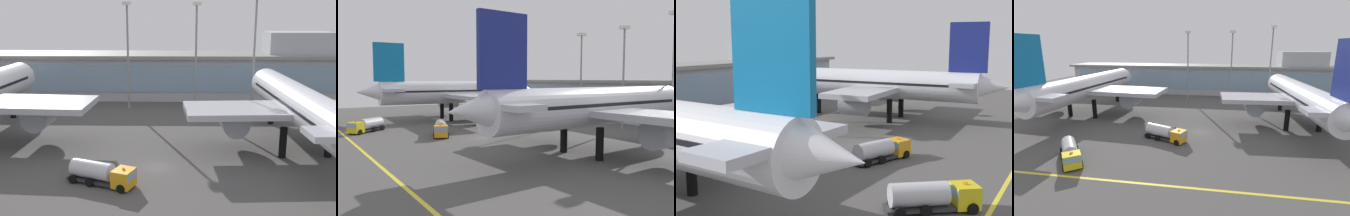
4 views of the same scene
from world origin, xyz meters
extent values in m
plane|color=#514F4C|center=(0.00, 0.00, 0.00)|extent=(180.00, 180.00, 0.00)
cube|color=#ADB2B7|center=(0.00, 46.81, 5.14)|extent=(110.62, 12.00, 10.27)
cube|color=#84A3BC|center=(0.00, 40.76, 5.65)|extent=(106.20, 0.20, 6.57)
cube|color=gray|center=(0.00, 46.81, 10.67)|extent=(113.62, 14.00, 0.80)
cube|color=#ADB2B7|center=(33.19, 48.81, 13.27)|extent=(16.00, 10.00, 6.00)
cylinder|color=black|center=(-30.78, 25.78, 2.45)|extent=(1.10, 1.10, 4.91)
cone|color=silver|center=(-30.36, 32.67, 7.67)|extent=(6.16, 5.87, 5.83)
cube|color=#84A3BC|center=(-30.58, 29.15, 8.74)|extent=(4.86, 4.57, 1.84)
cylinder|color=#999EA8|center=(-19.90, 10.57, 4.48)|extent=(4.62, 5.74, 4.29)
cylinder|color=black|center=(18.64, 4.27, 2.32)|extent=(1.10, 1.10, 4.65)
cylinder|color=black|center=(25.60, 4.66, 2.32)|extent=(1.10, 1.10, 4.65)
cylinder|color=black|center=(21.10, 22.49, 2.32)|extent=(1.10, 1.10, 4.65)
cylinder|color=silver|center=(21.94, 7.60, 7.26)|extent=(8.01, 39.51, 5.81)
cone|color=silver|center=(20.74, 28.93, 7.26)|extent=(5.80, 5.53, 5.52)
cube|color=#84A3BC|center=(20.93, 25.62, 8.28)|extent=(4.58, 4.31, 1.74)
cube|color=black|center=(21.94, 7.60, 7.70)|extent=(7.71, 33.24, 0.46)
cube|color=#B7BAC1|center=(21.94, 7.60, 6.54)|extent=(36.27, 11.42, 0.93)
cylinder|color=#999EA8|center=(11.85, 8.45, 4.24)|extent=(4.35, 5.32, 4.07)
cylinder|color=black|center=(-2.95, -5.78, 0.55)|extent=(1.13, 0.69, 1.10)
cylinder|color=black|center=(-3.92, -8.19, 0.55)|extent=(1.13, 0.69, 1.10)
cylinder|color=black|center=(-7.13, -4.10, 0.55)|extent=(1.13, 0.69, 1.10)
cylinder|color=black|center=(-8.10, -6.52, 0.55)|extent=(1.13, 0.69, 1.10)
cylinder|color=black|center=(-9.47, -3.16, 0.55)|extent=(1.13, 0.69, 1.10)
cylinder|color=black|center=(-10.43, -5.58, 0.55)|extent=(1.13, 0.69, 1.10)
cube|color=#2D2D33|center=(-7.44, -5.38, 0.45)|extent=(7.89, 4.99, 0.30)
cube|color=orange|center=(-3.69, -6.88, 1.40)|extent=(3.14, 3.28, 2.20)
cube|color=#84A3BC|center=(-3.69, -6.88, 1.88)|extent=(3.19, 3.22, 0.88)
cylinder|color=silver|center=(-7.95, -5.17, 1.75)|extent=(6.04, 4.21, 2.30)
cube|color=orange|center=(-3.69, -6.88, 2.62)|extent=(0.30, 0.40, 0.20)
cylinder|color=gray|center=(19.10, 31.99, 11.87)|extent=(0.44, 0.44, 23.74)
cylinder|color=gray|center=(-7.84, 33.99, 11.27)|extent=(0.44, 0.44, 22.54)
cube|color=silver|center=(-7.84, 33.99, 22.89)|extent=(1.80, 1.80, 0.70)
cylinder|color=gray|center=(6.87, 32.52, 11.22)|extent=(0.44, 0.44, 22.43)
cube|color=silver|center=(6.87, 32.52, 22.78)|extent=(1.80, 1.80, 0.70)
camera|label=1|loc=(2.74, -51.82, 21.44)|focal=42.22mm
camera|label=2|loc=(59.49, -32.75, 11.41)|focal=37.83mm
camera|label=3|loc=(-57.52, -28.91, 16.11)|focal=45.43mm
camera|label=4|loc=(4.24, -50.55, 18.30)|focal=26.11mm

